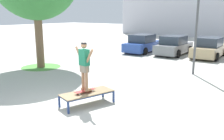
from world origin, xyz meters
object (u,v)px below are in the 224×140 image
skate_box (87,94)px  car_tan (209,48)px  skater (84,63)px  light_post (199,1)px  car_grey (174,46)px  skateboard (85,91)px  car_blue (143,44)px

skate_box → car_tan: (0.70, 12.66, 0.28)m
skater → light_post: size_ratio=0.29×
skater → car_grey: skater is taller
skate_box → skateboard: (-0.02, -0.07, 0.12)m
car_blue → light_post: size_ratio=0.73×
skate_box → light_post: bearing=77.2°
skateboard → car_grey: car_grey is taller
skateboard → light_post: light_post is taller
skateboard → skater: skater is taller
skateboard → skate_box: bearing=72.7°
skate_box → car_tan: size_ratio=0.48×
car_blue → car_tan: size_ratio=1.01×
car_grey → car_blue: bearing=-172.0°
car_tan → light_post: size_ratio=0.73×
skateboard → car_grey: bearing=98.7°
skate_box → skateboard: size_ratio=2.48×
skateboard → car_grey: 12.60m
light_post → skate_box: bearing=-102.8°
car_blue → car_grey: (2.63, 0.37, 0.00)m
skate_box → skater: skater is taller
car_tan → light_post: (0.84, -5.87, 3.13)m
car_blue → car_grey: 2.65m
light_post → car_grey: bearing=121.8°
car_tan → skate_box: bearing=-93.2°
skate_box → car_tan: bearing=86.8°
skate_box → skater: 1.12m
skater → car_blue: skater is taller
skate_box → car_blue: 12.84m
car_tan → skateboard: bearing=-93.3°
car_grey → light_post: bearing=-58.2°
car_tan → car_blue: bearing=-172.9°
skater → car_tan: size_ratio=0.40×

